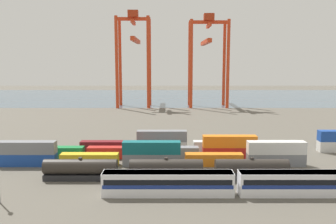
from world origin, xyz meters
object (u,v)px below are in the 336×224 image
at_px(shipping_container_9, 115,152).
at_px(gantry_crane_central, 208,51).
at_px(freight_tank_row, 166,169).
at_px(shipping_container_2, 90,160).
at_px(gantry_crane_west, 134,49).
at_px(shipping_container_11, 230,152).
at_px(passenger_train, 304,182).

xyz_separation_m(shipping_container_9, gantry_crane_central, (31.64, 96.88, 25.87)).
relative_size(shipping_container_9, gantry_crane_central, 0.27).
xyz_separation_m(freight_tank_row, shipping_container_2, (-16.18, 8.95, -0.67)).
bearing_deg(shipping_container_9, gantry_crane_west, 92.62).
distance_m(shipping_container_2, shipping_container_9, 7.33).
height_order(freight_tank_row, gantry_crane_west, gantry_crane_west).
height_order(shipping_container_11, gantry_crane_central, gantry_crane_central).
distance_m(passenger_train, shipping_container_11, 24.04).
height_order(passenger_train, shipping_container_9, passenger_train).
xyz_separation_m(shipping_container_2, gantry_crane_west, (-0.07, 102.69, 26.57)).
height_order(passenger_train, gantry_crane_central, gantry_crane_central).
bearing_deg(shipping_container_11, gantry_crane_west, 107.52).
height_order(shipping_container_9, gantry_crane_central, gantry_crane_central).
bearing_deg(shipping_container_11, freight_tank_row, -133.95).
height_order(gantry_crane_west, gantry_crane_central, gantry_crane_west).
bearing_deg(freight_tank_row, shipping_container_9, 128.54).
relative_size(passenger_train, shipping_container_9, 5.46).
distance_m(freight_tank_row, shipping_container_9, 18.98).
relative_size(freight_tank_row, gantry_crane_central, 1.01).
bearing_deg(gantry_crane_central, shipping_container_9, -108.09).
relative_size(passenger_train, gantry_crane_central, 1.48).
relative_size(passenger_train, gantry_crane_west, 1.43).
bearing_deg(shipping_container_11, shipping_container_9, 180.00).
relative_size(shipping_container_11, gantry_crane_west, 0.26).
bearing_deg(gantry_crane_central, shipping_container_2, -109.31).
distance_m(shipping_container_2, gantry_crane_west, 106.08).
relative_size(shipping_container_2, shipping_container_11, 1.00).
bearing_deg(shipping_container_11, shipping_container_2, -169.07).
height_order(passenger_train, gantry_crane_west, gantry_crane_west).
distance_m(passenger_train, gantry_crane_west, 128.12).
relative_size(freight_tank_row, shipping_container_9, 3.73).
bearing_deg(gantry_crane_west, gantry_crane_central, 0.12).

